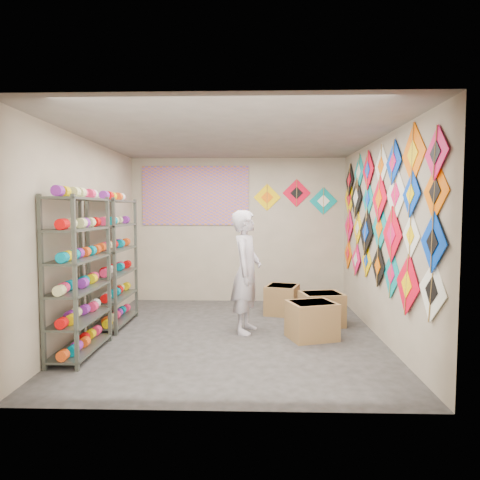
{
  "coord_description": "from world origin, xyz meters",
  "views": [
    {
      "loc": [
        0.29,
        -5.81,
        1.73
      ],
      "look_at": [
        0.1,
        0.3,
        1.3
      ],
      "focal_mm": 32.0,
      "sensor_mm": 36.0,
      "label": 1
    }
  ],
  "objects_px": {
    "shelf_rack_front": "(79,276)",
    "carton_c": "(282,300)",
    "shelf_rack_back": "(114,262)",
    "shopkeeper": "(246,272)",
    "carton_a": "(312,320)",
    "carton_b": "(322,309)"
  },
  "relations": [
    {
      "from": "shelf_rack_front",
      "to": "carton_c",
      "type": "relative_size",
      "value": 3.46
    },
    {
      "from": "shopkeeper",
      "to": "carton_a",
      "type": "xyz_separation_m",
      "value": [
        0.88,
        -0.3,
        -0.61
      ]
    },
    {
      "from": "shelf_rack_front",
      "to": "shelf_rack_back",
      "type": "relative_size",
      "value": 1.0
    },
    {
      "from": "shopkeeper",
      "to": "carton_c",
      "type": "relative_size",
      "value": 3.15
    },
    {
      "from": "carton_a",
      "to": "carton_b",
      "type": "relative_size",
      "value": 1.0
    },
    {
      "from": "shelf_rack_back",
      "to": "carton_a",
      "type": "xyz_separation_m",
      "value": [
        2.86,
        -0.59,
        -0.7
      ]
    },
    {
      "from": "carton_a",
      "to": "carton_c",
      "type": "xyz_separation_m",
      "value": [
        -0.31,
        1.38,
        -0.01
      ]
    },
    {
      "from": "shelf_rack_back",
      "to": "shopkeeper",
      "type": "xyz_separation_m",
      "value": [
        1.97,
        -0.29,
        -0.09
      ]
    },
    {
      "from": "shelf_rack_back",
      "to": "carton_a",
      "type": "distance_m",
      "value": 3.0
    },
    {
      "from": "shelf_rack_front",
      "to": "carton_a",
      "type": "height_order",
      "value": "shelf_rack_front"
    },
    {
      "from": "carton_a",
      "to": "shelf_rack_front",
      "type": "bearing_deg",
      "value": 176.43
    },
    {
      "from": "shelf_rack_front",
      "to": "carton_c",
      "type": "distance_m",
      "value": 3.38
    },
    {
      "from": "shelf_rack_front",
      "to": "shelf_rack_back",
      "type": "height_order",
      "value": "same"
    },
    {
      "from": "carton_c",
      "to": "shopkeeper",
      "type": "bearing_deg",
      "value": -101.58
    },
    {
      "from": "shelf_rack_front",
      "to": "carton_a",
      "type": "relative_size",
      "value": 3.18
    },
    {
      "from": "carton_a",
      "to": "carton_b",
      "type": "bearing_deg",
      "value": 53.13
    },
    {
      "from": "shelf_rack_back",
      "to": "carton_a",
      "type": "height_order",
      "value": "shelf_rack_back"
    },
    {
      "from": "shelf_rack_back",
      "to": "carton_c",
      "type": "distance_m",
      "value": 2.77
    },
    {
      "from": "carton_a",
      "to": "shelf_rack_back",
      "type": "bearing_deg",
      "value": 150.82
    },
    {
      "from": "carton_b",
      "to": "carton_c",
      "type": "bearing_deg",
      "value": 117.32
    },
    {
      "from": "carton_a",
      "to": "carton_b",
      "type": "height_order",
      "value": "carton_a"
    },
    {
      "from": "shelf_rack_front",
      "to": "shelf_rack_back",
      "type": "distance_m",
      "value": 1.3
    }
  ]
}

